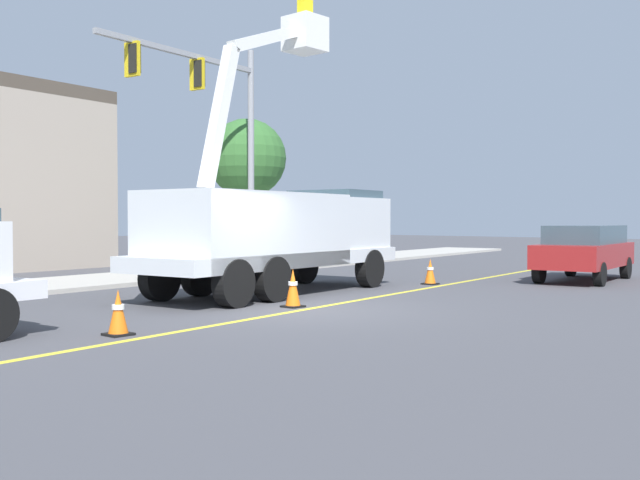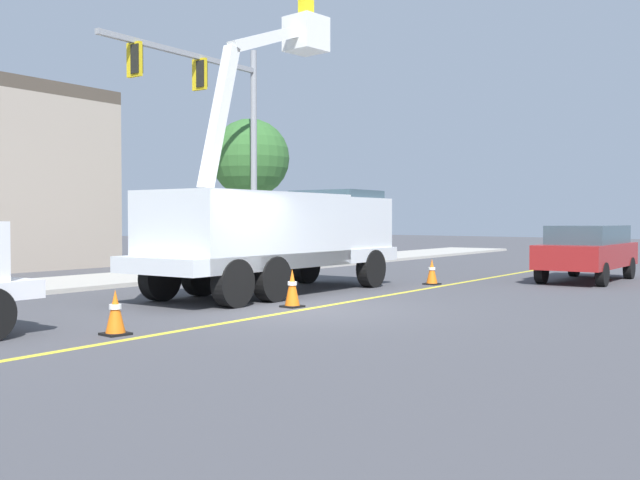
{
  "view_description": "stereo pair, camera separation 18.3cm",
  "coord_description": "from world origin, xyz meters",
  "px_view_note": "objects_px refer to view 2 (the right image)",
  "views": [
    {
      "loc": [
        -10.89,
        -10.18,
        1.89
      ],
      "look_at": [
        1.8,
        0.97,
        1.4
      ],
      "focal_mm": 40.95,
      "sensor_mm": 36.0,
      "label": 1
    },
    {
      "loc": [
        -10.77,
        -10.32,
        1.89
      ],
      "look_at": [
        1.8,
        0.97,
        1.4
      ],
      "focal_mm": 40.95,
      "sensor_mm": 36.0,
      "label": 2
    }
  ],
  "objects_px": {
    "utility_bucket_truck": "(279,229)",
    "traffic_signal_mast": "(216,113)",
    "traffic_cone_mid_front": "(115,313)",
    "traffic_cone_trailing": "(432,272)",
    "passing_minivan": "(588,249)",
    "traffic_cone_mid_rear": "(292,288)"
  },
  "relations": [
    {
      "from": "utility_bucket_truck",
      "to": "traffic_cone_mid_front",
      "type": "height_order",
      "value": "utility_bucket_truck"
    },
    {
      "from": "passing_minivan",
      "to": "traffic_signal_mast",
      "type": "bearing_deg",
      "value": 122.19
    },
    {
      "from": "utility_bucket_truck",
      "to": "traffic_signal_mast",
      "type": "xyz_separation_m",
      "value": [
        2.56,
        5.52,
        3.77
      ]
    },
    {
      "from": "passing_minivan",
      "to": "traffic_signal_mast",
      "type": "xyz_separation_m",
      "value": [
        -6.26,
        9.95,
        4.42
      ]
    },
    {
      "from": "utility_bucket_truck",
      "to": "traffic_cone_mid_front",
      "type": "xyz_separation_m",
      "value": [
        -6.54,
        -2.82,
        -1.26
      ]
    },
    {
      "from": "traffic_cone_trailing",
      "to": "traffic_signal_mast",
      "type": "relative_size",
      "value": 0.09
    },
    {
      "from": "passing_minivan",
      "to": "traffic_signal_mast",
      "type": "distance_m",
      "value": 12.56
    },
    {
      "from": "traffic_cone_trailing",
      "to": "traffic_signal_mast",
      "type": "distance_m",
      "value": 8.95
    },
    {
      "from": "passing_minivan",
      "to": "traffic_signal_mast",
      "type": "height_order",
      "value": "traffic_signal_mast"
    },
    {
      "from": "traffic_cone_mid_front",
      "to": "traffic_cone_trailing",
      "type": "xyz_separation_m",
      "value": [
        11.16,
        1.23,
        -0.0
      ]
    },
    {
      "from": "utility_bucket_truck",
      "to": "traffic_cone_mid_front",
      "type": "bearing_deg",
      "value": -156.7
    },
    {
      "from": "traffic_cone_mid_rear",
      "to": "traffic_signal_mast",
      "type": "height_order",
      "value": "traffic_signal_mast"
    },
    {
      "from": "traffic_cone_mid_front",
      "to": "traffic_cone_mid_rear",
      "type": "height_order",
      "value": "traffic_cone_mid_rear"
    },
    {
      "from": "traffic_signal_mast",
      "to": "traffic_cone_trailing",
      "type": "bearing_deg",
      "value": -73.81
    },
    {
      "from": "traffic_cone_mid_front",
      "to": "utility_bucket_truck",
      "type": "bearing_deg",
      "value": 23.3
    },
    {
      "from": "utility_bucket_truck",
      "to": "passing_minivan",
      "type": "xyz_separation_m",
      "value": [
        8.82,
        -4.43,
        -0.66
      ]
    },
    {
      "from": "utility_bucket_truck",
      "to": "traffic_signal_mast",
      "type": "relative_size",
      "value": 1.08
    },
    {
      "from": "traffic_cone_mid_front",
      "to": "traffic_cone_trailing",
      "type": "bearing_deg",
      "value": 6.28
    },
    {
      "from": "traffic_cone_mid_front",
      "to": "traffic_signal_mast",
      "type": "height_order",
      "value": "traffic_signal_mast"
    },
    {
      "from": "traffic_cone_mid_front",
      "to": "traffic_signal_mast",
      "type": "xyz_separation_m",
      "value": [
        9.1,
        8.33,
        5.03
      ]
    },
    {
      "from": "traffic_cone_mid_rear",
      "to": "traffic_cone_trailing",
      "type": "relative_size",
      "value": 1.12
    },
    {
      "from": "utility_bucket_truck",
      "to": "traffic_signal_mast",
      "type": "height_order",
      "value": "traffic_signal_mast"
    }
  ]
}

